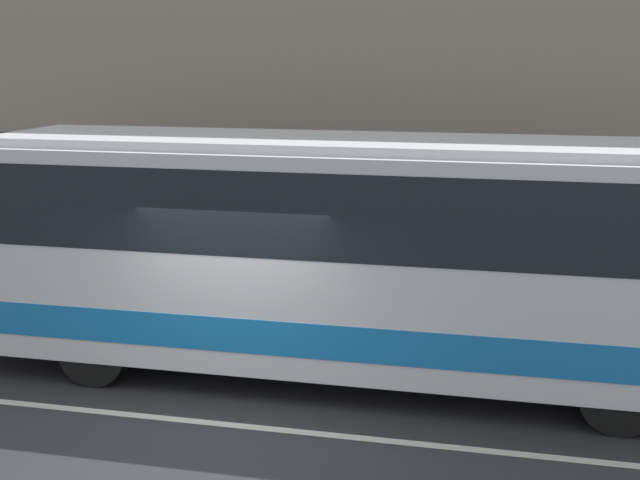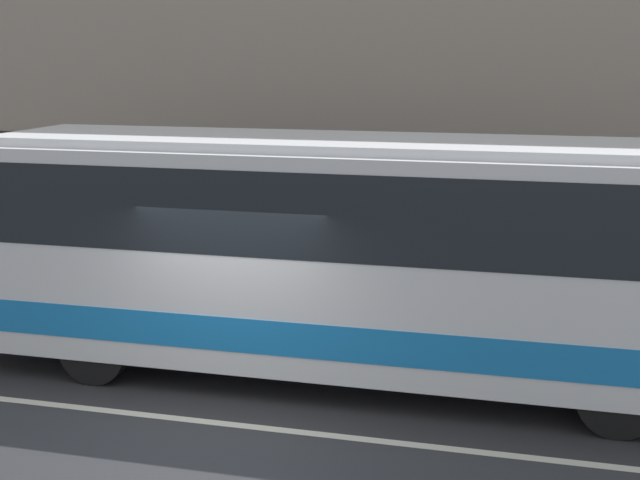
% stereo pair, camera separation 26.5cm
% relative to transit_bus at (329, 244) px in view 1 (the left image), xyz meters
% --- Properties ---
extents(ground_plane, '(60.00, 60.00, 0.00)m').
position_rel_transit_bus_xyz_m(ground_plane, '(-0.95, -1.99, -1.86)').
color(ground_plane, '#2D2D30').
extents(sidewalk, '(60.00, 2.75, 0.16)m').
position_rel_transit_bus_xyz_m(sidewalk, '(-0.95, 3.38, -1.78)').
color(sidewalk, '#A09E99').
rests_on(sidewalk, ground_plane).
extents(lane_stripe, '(54.00, 0.14, 0.01)m').
position_rel_transit_bus_xyz_m(lane_stripe, '(-0.95, -1.99, -1.86)').
color(lane_stripe, beige).
rests_on(lane_stripe, ground_plane).
extents(transit_bus, '(10.76, 2.62, 3.30)m').
position_rel_transit_bus_xyz_m(transit_bus, '(0.00, 0.00, 0.00)').
color(transit_bus, silver).
rests_on(transit_bus, ground_plane).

